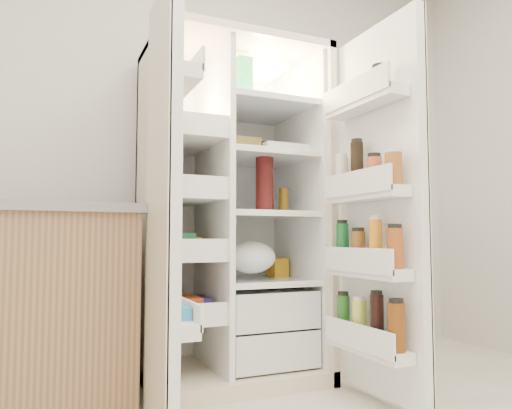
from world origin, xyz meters
name	(u,v)px	position (x,y,z in m)	size (l,w,h in m)	color
wall_back	(189,141)	(0.00, 2.00, 1.35)	(4.00, 0.02, 2.70)	silver
refrigerator	(231,240)	(0.15, 1.65, 0.74)	(0.92, 0.70, 1.80)	beige
freezer_door	(164,204)	(-0.37, 1.05, 0.89)	(0.15, 0.40, 1.72)	white
fridge_door	(378,213)	(0.61, 0.96, 0.87)	(0.17, 0.58, 1.72)	white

